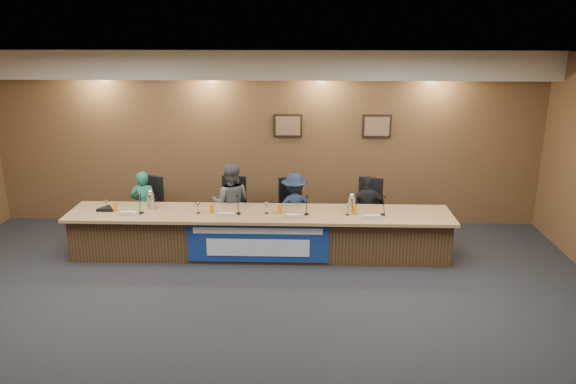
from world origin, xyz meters
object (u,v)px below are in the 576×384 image
office_chair_c (294,213)px  office_chair_d (366,214)px  dais_body (260,235)px  banner (258,243)px  speakerphone (106,209)px  carafe_left (151,201)px  panelist_a (144,206)px  office_chair_a (146,212)px  carafe_right (352,204)px  panelist_c (294,208)px  panelist_d (367,210)px  office_chair_b (232,213)px  panelist_b (231,203)px

office_chair_c → office_chair_d: bearing=-21.2°
dais_body → banner: banner is taller
dais_body → speakerphone: 2.51m
carafe_left → speakerphone: bearing=-172.3°
panelist_a → speakerphone: 0.78m
office_chair_a → carafe_right: 3.59m
banner → office_chair_d: bearing=31.9°
office_chair_a → speakerphone: 0.89m
speakerphone → panelist_c: bearing=11.8°
carafe_left → speakerphone: 0.72m
dais_body → panelist_c: panelist_c is taller
office_chair_d → carafe_left: size_ratio=1.87×
panelist_d → carafe_left: size_ratio=4.61×
speakerphone → office_chair_c: bearing=13.6°
panelist_a → dais_body: bearing=161.1°
office_chair_a → office_chair_b: same height
dais_body → panelist_d: (1.78, 0.59, 0.24)m
office_chair_a → office_chair_c: same height
office_chair_c → carafe_left: carafe_left is taller
office_chair_b → office_chair_d: bearing=5.8°
banner → speakerphone: size_ratio=6.88×
panelist_a → speakerphone: panelist_a is taller
banner → panelist_c: bearing=61.7°
panelist_c → office_chair_a: size_ratio=2.55×
office_chair_b → carafe_left: 1.44m
panelist_b → office_chair_b: bearing=-88.8°
office_chair_b → carafe_right: size_ratio=2.01×
panelist_c → office_chair_c: 0.17m
panelist_a → office_chair_a: panelist_a is taller
dais_body → office_chair_d: size_ratio=12.50×
panelist_c → office_chair_d: 1.25m
office_chair_c → panelist_d: bearing=-25.8°
panelist_d → speakerphone: bearing=5.3°
office_chair_b → office_chair_c: bearing=5.8°
office_chair_c → speakerphone: (-3.01, -0.73, 0.30)m
carafe_right → panelist_a: bearing=171.1°
banner → panelist_d: 2.06m
banner → panelist_d: (1.78, 1.01, 0.21)m
office_chair_a → office_chair_b: size_ratio=1.00×
panelist_a → panelist_c: 2.58m
office_chair_d → office_chair_a: bearing=-158.7°
carafe_left → speakerphone: carafe_left is taller
office_chair_b → carafe_right: (2.01, -0.65, 0.39)m
dais_body → carafe_right: bearing=1.7°
panelist_a → carafe_right: size_ratio=5.18×
carafe_left → carafe_right: carafe_left is taller
office_chair_b → office_chair_c: (1.08, 0.00, 0.00)m
panelist_a → office_chair_a: bearing=-92.7°
office_chair_c → carafe_left: size_ratio=1.87×
dais_body → banner: size_ratio=2.73×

